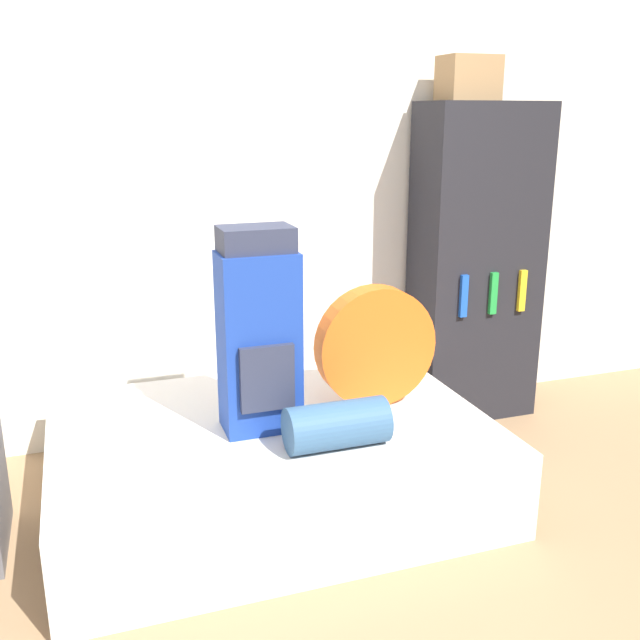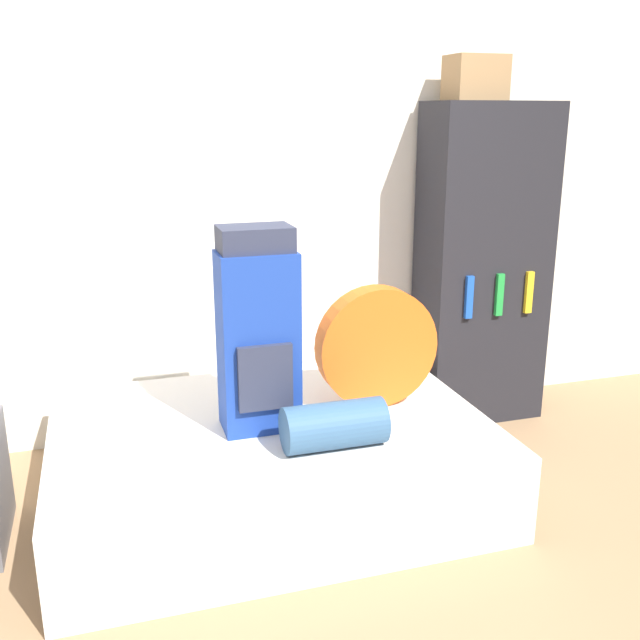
{
  "view_description": "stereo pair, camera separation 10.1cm",
  "coord_description": "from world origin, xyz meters",
  "px_view_note": "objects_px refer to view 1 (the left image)",
  "views": [
    {
      "loc": [
        -0.58,
        -1.98,
        1.72
      ],
      "look_at": [
        0.4,
        0.86,
        0.84
      ],
      "focal_mm": 40.0,
      "sensor_mm": 36.0,
      "label": 1
    },
    {
      "loc": [
        -0.49,
        -2.01,
        1.72
      ],
      "look_at": [
        0.4,
        0.86,
        0.84
      ],
      "focal_mm": 40.0,
      "sensor_mm": 36.0,
      "label": 2
    }
  ],
  "objects_px": {
    "tent_bag": "(375,346)",
    "cardboard_box": "(468,78)",
    "backpack": "(259,334)",
    "sleeping_roll": "(337,425)",
    "bookshelf": "(476,265)"
  },
  "relations": [
    {
      "from": "sleeping_roll",
      "to": "cardboard_box",
      "type": "height_order",
      "value": "cardboard_box"
    },
    {
      "from": "bookshelf",
      "to": "cardboard_box",
      "type": "bearing_deg",
      "value": 162.49
    },
    {
      "from": "backpack",
      "to": "bookshelf",
      "type": "distance_m",
      "value": 1.58
    },
    {
      "from": "tent_bag",
      "to": "cardboard_box",
      "type": "distance_m",
      "value": 1.56
    },
    {
      "from": "backpack",
      "to": "bookshelf",
      "type": "relative_size",
      "value": 0.5
    },
    {
      "from": "sleeping_roll",
      "to": "bookshelf",
      "type": "xyz_separation_m",
      "value": [
        1.19,
        0.95,
        0.4
      ]
    },
    {
      "from": "sleeping_roll",
      "to": "backpack",
      "type": "bearing_deg",
      "value": 130.14
    },
    {
      "from": "backpack",
      "to": "cardboard_box",
      "type": "height_order",
      "value": "cardboard_box"
    },
    {
      "from": "tent_bag",
      "to": "cardboard_box",
      "type": "xyz_separation_m",
      "value": [
        0.77,
        0.6,
        1.22
      ]
    },
    {
      "from": "tent_bag",
      "to": "sleeping_roll",
      "type": "bearing_deg",
      "value": -130.95
    },
    {
      "from": "bookshelf",
      "to": "sleeping_roll",
      "type": "bearing_deg",
      "value": -141.43
    },
    {
      "from": "backpack",
      "to": "tent_bag",
      "type": "distance_m",
      "value": 0.6
    },
    {
      "from": "backpack",
      "to": "sleeping_roll",
      "type": "distance_m",
      "value": 0.5
    },
    {
      "from": "sleeping_roll",
      "to": "cardboard_box",
      "type": "bearing_deg",
      "value": 41.8
    },
    {
      "from": "bookshelf",
      "to": "cardboard_box",
      "type": "xyz_separation_m",
      "value": [
        -0.1,
        0.03,
        1.0
      ]
    }
  ]
}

